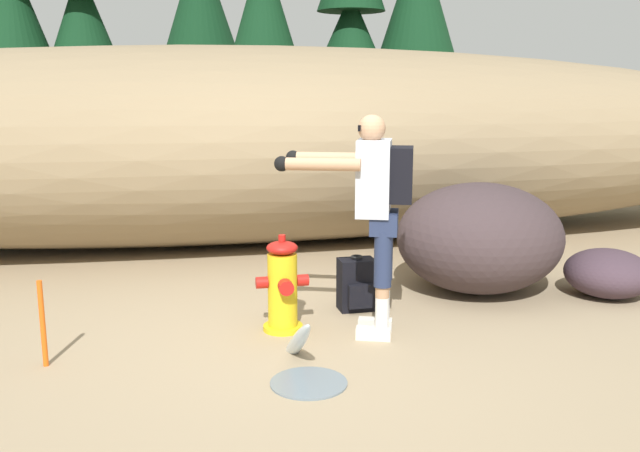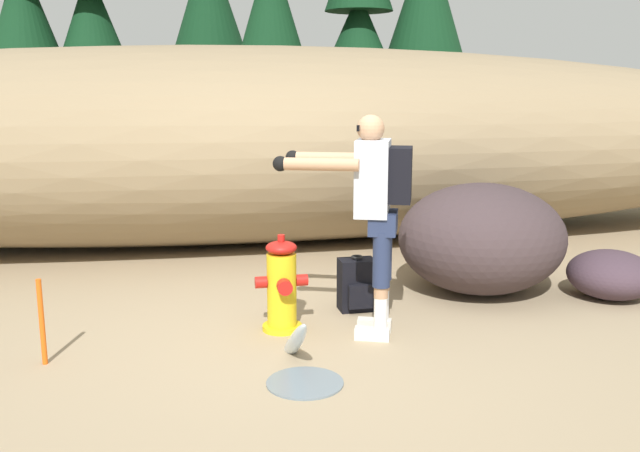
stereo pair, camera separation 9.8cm
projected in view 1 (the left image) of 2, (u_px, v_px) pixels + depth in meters
ground_plane at (312, 347)px, 5.04m from camera, size 56.00×56.00×0.04m
dirt_embankment at (251, 145)px, 8.28m from camera, size 16.32×3.20×2.33m
fire_hydrant at (283, 287)px, 5.27m from camera, size 0.41×0.36×0.76m
hydrant_water_jet at (299, 352)px, 4.67m from camera, size 0.50×1.13×0.64m
utility_worker at (374, 198)px, 5.04m from camera, size 1.04×0.71×1.66m
spare_backpack at (357, 285)px, 5.79m from camera, size 0.30×0.29×0.47m
boulder_large at (479, 237)px, 6.29m from camera, size 1.83×1.77×1.00m
boulder_mid at (608, 273)px, 6.16m from camera, size 0.85×0.87×0.43m
boulder_small at (478, 250)px, 7.13m from camera, size 0.85×0.85×0.39m
pine_tree_far_left at (12, 3)px, 12.87m from camera, size 2.13×2.13×6.45m
pine_tree_left at (82, 16)px, 13.13m from camera, size 2.19×2.19×6.10m
pine_tree_far_right at (351, 29)px, 13.24m from camera, size 2.03×2.03×5.15m
survey_stake at (43, 324)px, 4.59m from camera, size 0.04×0.04×0.60m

